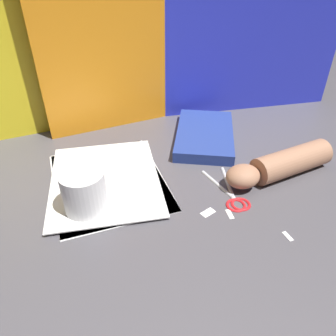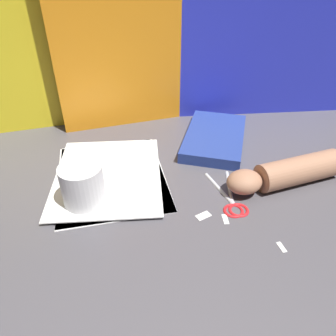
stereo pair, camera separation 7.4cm
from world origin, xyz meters
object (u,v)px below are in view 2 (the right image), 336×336
Objects in this scene: hand_forearm at (286,172)px; paper_stack at (110,176)px; book_closed at (215,137)px; mug at (83,186)px; scissors at (231,199)px.

paper_stack is at bearing 168.60° from hand_forearm.
book_closed is 0.24m from hand_forearm.
book_closed is 0.42m from mug.
hand_forearm is at bearing -11.40° from paper_stack.
scissors reaches higher than paper_stack.
mug is at bearing 173.84° from scissors.
mug reaches higher than paper_stack.
mug is (-0.35, -0.22, 0.03)m from book_closed.
mug is (-0.05, -0.09, 0.05)m from paper_stack.
scissors is (0.27, -0.13, 0.00)m from paper_stack.
book_closed reaches higher than paper_stack.
paper_stack is at bearing 60.26° from mug.
book_closed is (0.30, 0.13, 0.01)m from paper_stack.
scissors is (-0.03, -0.26, -0.01)m from book_closed.
book_closed reaches higher than scissors.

